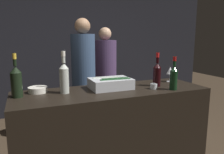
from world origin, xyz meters
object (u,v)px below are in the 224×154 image
object	(u,v)px
champagne_bottle	(16,81)
white_wine_bottle	(64,76)
person_in_hoodie	(105,71)
person_blond_tee	(84,74)
red_wine_bottle_tall	(157,73)
bowl_white	(38,90)
candle_votive	(154,86)
wine_glass	(170,71)
red_wine_bottle_burgundy	(174,77)
ice_bin_with_bottles	(111,83)

from	to	relation	value
champagne_bottle	white_wine_bottle	distance (m)	0.39
person_in_hoodie	person_blond_tee	bearing A→B (deg)	158.00
red_wine_bottle_tall	white_wine_bottle	xyz separation A→B (m)	(-0.93, 0.06, 0.02)
white_wine_bottle	person_in_hoodie	distance (m)	1.82
champagne_bottle	white_wine_bottle	xyz separation A→B (m)	(0.39, -0.01, 0.01)
bowl_white	person_in_hoodie	xyz separation A→B (m)	(1.18, 1.42, -0.11)
bowl_white	person_blond_tee	bearing A→B (deg)	53.18
bowl_white	candle_votive	bearing A→B (deg)	-14.82
wine_glass	candle_votive	world-z (taller)	wine_glass
bowl_white	white_wine_bottle	distance (m)	0.28
red_wine_bottle_burgundy	bowl_white	bearing A→B (deg)	162.65
champagne_bottle	ice_bin_with_bottles	bearing A→B (deg)	-0.32
wine_glass	white_wine_bottle	bearing A→B (deg)	-177.01
wine_glass	red_wine_bottle_burgundy	world-z (taller)	red_wine_bottle_burgundy
bowl_white	red_wine_bottle_tall	bearing A→B (deg)	-8.84
candle_votive	red_wine_bottle_tall	distance (m)	0.18
wine_glass	red_wine_bottle_burgundy	distance (m)	0.38
red_wine_bottle_tall	person_blond_tee	xyz separation A→B (m)	(-0.49, 1.06, -0.14)
red_wine_bottle_burgundy	red_wine_bottle_tall	distance (m)	0.20
candle_votive	white_wine_bottle	world-z (taller)	white_wine_bottle
champagne_bottle	person_in_hoodie	size ratio (longest dim) A/B	0.22
candle_votive	champagne_bottle	world-z (taller)	champagne_bottle
ice_bin_with_bottles	red_wine_bottle_burgundy	world-z (taller)	red_wine_bottle_burgundy
red_wine_bottle_burgundy	white_wine_bottle	distance (m)	1.02
bowl_white	champagne_bottle	bearing A→B (deg)	-149.32
candle_votive	white_wine_bottle	distance (m)	0.85
ice_bin_with_bottles	red_wine_bottle_tall	world-z (taller)	red_wine_bottle_tall
wine_glass	red_wine_bottle_burgundy	size ratio (longest dim) A/B	0.53
candle_votive	person_blond_tee	world-z (taller)	person_blond_tee
wine_glass	white_wine_bottle	size ratio (longest dim) A/B	0.45
bowl_white	person_in_hoodie	world-z (taller)	person_in_hoodie
candle_votive	red_wine_bottle_tall	bearing A→B (deg)	45.25
bowl_white	white_wine_bottle	world-z (taller)	white_wine_bottle
bowl_white	red_wine_bottle_burgundy	world-z (taller)	red_wine_bottle_burgundy
champagne_bottle	white_wine_bottle	world-z (taller)	white_wine_bottle
person_blond_tee	candle_votive	bearing A→B (deg)	-62.24
red_wine_bottle_burgundy	red_wine_bottle_tall	size ratio (longest dim) A/B	0.93
champagne_bottle	person_blond_tee	distance (m)	1.29
red_wine_bottle_tall	person_in_hoodie	xyz separation A→B (m)	(0.03, 1.59, -0.21)
red_wine_bottle_burgundy	red_wine_bottle_tall	world-z (taller)	red_wine_bottle_tall
champagne_bottle	person_blond_tee	size ratio (longest dim) A/B	0.21
champagne_bottle	person_in_hoodie	xyz separation A→B (m)	(1.35, 1.51, -0.22)
ice_bin_with_bottles	person_in_hoodie	xyz separation A→B (m)	(0.51, 1.52, -0.13)
candle_votive	red_wine_bottle_tall	xyz separation A→B (m)	(0.10, 0.10, 0.11)
bowl_white	red_wine_bottle_burgundy	bearing A→B (deg)	-17.35
person_blond_tee	white_wine_bottle	bearing A→B (deg)	-104.56
candle_votive	person_in_hoodie	size ratio (longest dim) A/B	0.04
bowl_white	candle_votive	size ratio (longest dim) A/B	2.51
candle_votive	bowl_white	bearing A→B (deg)	165.18
person_blond_tee	red_wine_bottle_burgundy	bearing A→B (deg)	-57.46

